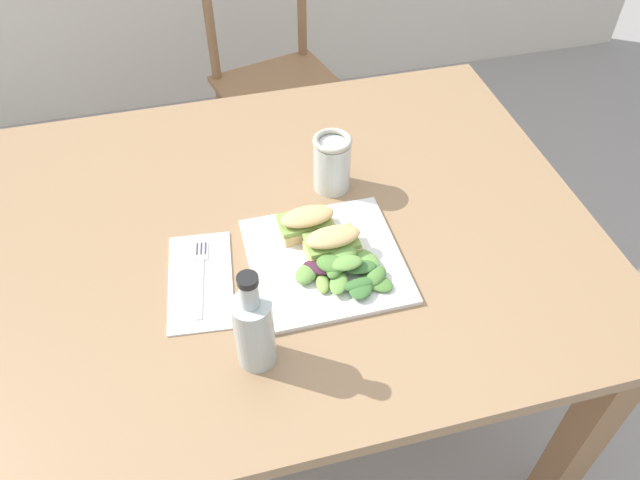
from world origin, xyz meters
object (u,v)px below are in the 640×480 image
(bottle_cold_brew, at_px, (254,333))
(chair_wooden_far, at_px, (278,84))
(plate_lunch, at_px, (325,260))
(dining_table, at_px, (258,268))
(sandwich_half_back, at_px, (307,222))
(mason_jar_iced_tea, at_px, (332,165))
(sandwich_half_front, at_px, (333,242))
(fork_on_napkin, at_px, (200,272))

(bottle_cold_brew, bearing_deg, chair_wooden_far, 77.51)
(bottle_cold_brew, bearing_deg, plate_lunch, 47.44)
(dining_table, distance_m, bottle_cold_brew, 0.35)
(sandwich_half_back, bearing_deg, mason_jar_iced_tea, 57.26)
(sandwich_half_front, bearing_deg, fork_on_napkin, 176.20)
(sandwich_half_front, relative_size, sandwich_half_back, 1.00)
(chair_wooden_far, height_order, mason_jar_iced_tea, chair_wooden_far)
(sandwich_half_back, bearing_deg, fork_on_napkin, -167.52)
(mason_jar_iced_tea, bearing_deg, bottle_cold_brew, -120.99)
(sandwich_half_front, bearing_deg, sandwich_half_back, 117.27)
(fork_on_napkin, bearing_deg, dining_table, 37.13)
(bottle_cold_brew, xyz_separation_m, mason_jar_iced_tea, (0.23, 0.39, -0.01))
(dining_table, relative_size, sandwich_half_back, 12.58)
(sandwich_half_front, distance_m, fork_on_napkin, 0.25)
(sandwich_half_back, height_order, mason_jar_iced_tea, mason_jar_iced_tea)
(sandwich_half_front, bearing_deg, dining_table, 142.43)
(dining_table, relative_size, plate_lunch, 4.77)
(dining_table, height_order, plate_lunch, plate_lunch)
(dining_table, xyz_separation_m, mason_jar_iced_tea, (0.19, 0.09, 0.17))
(bottle_cold_brew, height_order, mason_jar_iced_tea, bottle_cold_brew)
(dining_table, distance_m, chair_wooden_far, 1.03)
(plate_lunch, distance_m, fork_on_napkin, 0.23)
(mason_jar_iced_tea, bearing_deg, chair_wooden_far, 86.75)
(mason_jar_iced_tea, bearing_deg, fork_on_napkin, -149.12)
(chair_wooden_far, bearing_deg, sandwich_half_back, -97.57)
(chair_wooden_far, xyz_separation_m, sandwich_half_back, (-0.14, -1.02, 0.33))
(sandwich_half_front, height_order, mason_jar_iced_tea, mason_jar_iced_tea)
(fork_on_napkin, distance_m, mason_jar_iced_tea, 0.36)
(chair_wooden_far, bearing_deg, mason_jar_iced_tea, -93.25)
(chair_wooden_far, height_order, fork_on_napkin, chair_wooden_far)
(chair_wooden_far, relative_size, plate_lunch, 3.06)
(bottle_cold_brew, bearing_deg, sandwich_half_front, 46.40)
(dining_table, relative_size, sandwich_half_front, 12.58)
(sandwich_half_back, height_order, fork_on_napkin, sandwich_half_back)
(dining_table, height_order, chair_wooden_far, chair_wooden_far)
(plate_lunch, relative_size, fork_on_napkin, 1.53)
(chair_wooden_far, xyz_separation_m, sandwich_half_front, (-0.10, -1.09, 0.33))
(plate_lunch, xyz_separation_m, sandwich_half_front, (0.02, 0.01, 0.03))
(mason_jar_iced_tea, bearing_deg, sandwich_half_front, -104.77)
(plate_lunch, height_order, fork_on_napkin, plate_lunch)
(plate_lunch, height_order, sandwich_half_back, sandwich_half_back)
(sandwich_half_front, distance_m, sandwich_half_back, 0.07)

